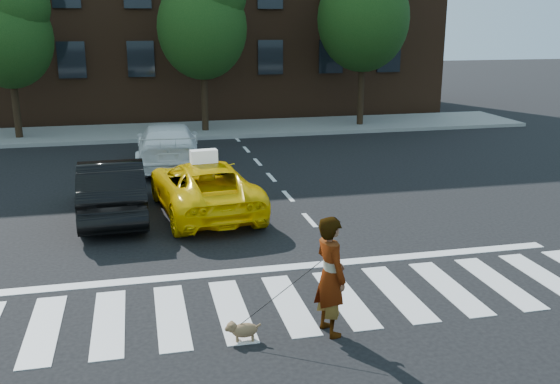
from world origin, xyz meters
name	(u,v)px	position (x,y,z in m)	size (l,w,h in m)	color
ground	(289,304)	(0.00, 0.00, 0.00)	(120.00, 120.00, 0.00)	black
crosswalk	(289,304)	(0.00, 0.00, 0.01)	(13.00, 2.40, 0.01)	silver
stop_line	(270,269)	(0.00, 1.60, 0.01)	(12.00, 0.30, 0.01)	silver
sidewalk_far	(193,130)	(0.00, 17.50, 0.07)	(30.00, 4.00, 0.15)	slate
tree_left	(8,27)	(-6.97, 17.00, 4.44)	(3.39, 3.38, 6.50)	black
tree_mid	(203,16)	(0.53, 17.00, 4.85)	(3.69, 3.69, 7.10)	black
tree_right	(365,7)	(7.53, 17.00, 5.26)	(4.00, 4.00, 7.70)	black
taxi	(204,187)	(-0.81, 5.67, 0.66)	(2.20, 4.77, 1.33)	#EDC005
black_sedan	(112,188)	(-3.06, 5.85, 0.72)	(1.53, 4.39, 1.45)	black
white_suv	(168,145)	(-1.40, 11.05, 0.72)	(2.02, 4.97, 1.44)	white
woman	(330,276)	(0.37, -1.10, 0.95)	(0.69, 0.45, 1.90)	#999999
dog	(242,330)	(-1.00, -1.06, 0.19)	(0.56, 0.27, 0.32)	brown
taxi_sign	(204,156)	(-0.81, 5.47, 1.49)	(0.65, 0.28, 0.32)	white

